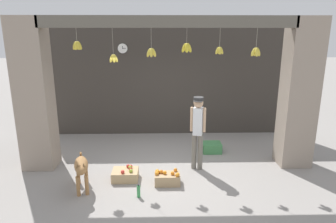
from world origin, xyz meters
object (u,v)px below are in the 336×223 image
Objects in this scene: fruit_crate_oranges at (167,178)px; dog at (81,167)px; produce_box_green at (212,147)px; wall_clock at (123,48)px; shopkeeper at (198,127)px; water_bottle at (139,191)px; fruit_crate_apples at (125,174)px.

dog is at bearing -172.93° from fruit_crate_oranges.
wall_clock reaches higher than produce_box_green.
shopkeeper is 3.51× the size of produce_box_green.
produce_box_green is 1.64× the size of wall_clock.
water_bottle is (-1.74, -2.15, -0.00)m from produce_box_green.
fruit_crate_apples is at bearing -83.74° from wall_clock.
wall_clock is at bearing 100.08° from water_bottle.
shopkeeper is 3.25× the size of fruit_crate_oranges.
dog is 1.82× the size of fruit_crate_oranges.
fruit_crate_oranges is 4.14m from wall_clock.
shopkeeper is 6.40× the size of water_bottle.
fruit_crate_apples is (-0.88, 0.21, -0.01)m from fruit_crate_oranges.
wall_clock is at bearing 148.11° from produce_box_green.
dog reaches higher than fruit_crate_apples.
fruit_crate_apples is 0.78m from water_bottle.
fruit_crate_oranges is 2.03m from produce_box_green.
shopkeeper reaches higher than fruit_crate_oranges.
wall_clock is at bearing -36.80° from shopkeeper.
dog is at bearing -98.05° from wall_clock.
fruit_crate_oranges is at bearing -13.43° from fruit_crate_apples.
fruit_crate_oranges is at bearing 60.39° from shopkeeper.
shopkeeper is at bearing 44.74° from fruit_crate_oranges.
wall_clock is (-0.32, 2.92, 2.45)m from fruit_crate_apples.
dog reaches higher than fruit_crate_oranges.
shopkeeper is at bearing 43.77° from water_bottle.
wall_clock is (-1.88, 2.45, 1.57)m from shopkeeper.
shopkeeper is at bearing -117.38° from produce_box_green.
dog is 3.59× the size of water_bottle.
produce_box_green is at bearing 108.51° from dog.
shopkeeper is 3.09× the size of fruit_crate_apples.
fruit_crate_oranges is at bearing 42.52° from water_bottle.
shopkeeper is 1.39m from produce_box_green.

